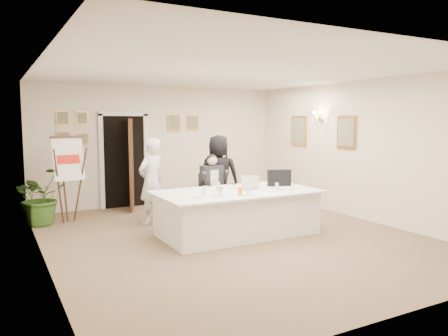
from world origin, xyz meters
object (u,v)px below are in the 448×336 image
conference_table (237,212)px  standing_man (152,181)px  seated_man (213,188)px  flip_chart (68,184)px  potted_palm (41,196)px  standing_woman (219,176)px  paper_stack (285,189)px  steel_jug (220,191)px  laptop_bag (279,178)px  oj_glass (240,191)px  laptop (247,181)px

conference_table → standing_man: 1.86m
seated_man → flip_chart: size_ratio=0.81×
potted_palm → standing_woman: bearing=-17.8°
standing_man → paper_stack: (1.89, -1.74, -0.04)m
flip_chart → steel_jug: flip_chart is taller
seated_man → laptop_bag: (0.92, -0.94, 0.25)m
standing_man → oj_glass: size_ratio=12.81×
conference_table → standing_man: standing_man is taller
oj_glass → steel_jug: 0.34m
steel_jug → oj_glass: bearing=-46.6°
conference_table → potted_palm: (-2.96, 2.41, 0.16)m
seated_man → oj_glass: 1.53m
flip_chart → potted_palm: flip_chart is taller
flip_chart → standing_man: bearing=-30.1°
laptop → flip_chart: bearing=157.4°
flip_chart → potted_palm: (-0.48, 0.13, -0.22)m
laptop → paper_stack: bearing=-17.3°
laptop_bag → seated_man: bearing=151.7°
standing_man → oj_glass: standing_man is taller
flip_chart → laptop_bag: 4.08m
conference_table → laptop: (0.26, 0.10, 0.52)m
standing_man → steel_jug: bearing=85.8°
potted_palm → oj_glass: 3.97m
standing_woman → paper_stack: (0.49, -1.62, -0.07)m
seated_man → paper_stack: 1.55m
steel_jug → laptop_bag: bearing=12.2°
laptop → seated_man: bearing=117.4°
conference_table → laptop: laptop is taller
seated_man → paper_stack: size_ratio=5.12×
conference_table → steel_jug: 0.64m
seated_man → oj_glass: (-0.26, -1.50, 0.16)m
seated_man → oj_glass: seated_man is taller
seated_man → standing_woman: bearing=58.6°
laptop → laptop_bag: laptop_bag is taller
conference_table → oj_glass: 0.64m
conference_table → steel_jug: size_ratio=25.60×
standing_woman → steel_jug: 1.71m
conference_table → standing_woman: standing_woman is taller
potted_palm → paper_stack: size_ratio=4.19×
conference_table → oj_glass: (-0.19, -0.42, 0.45)m
conference_table → steel_jug: steel_jug is taller
flip_chart → laptop_bag: bearing=-31.8°
flip_chart → paper_stack: 4.18m
conference_table → seated_man: 1.11m
laptop → steel_jug: laptop is taller
standing_man → laptop: 1.90m
conference_table → paper_stack: 0.96m
paper_stack → oj_glass: 1.04m
flip_chart → steel_jug: size_ratio=15.16×
steel_jug → laptop: bearing=21.8°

